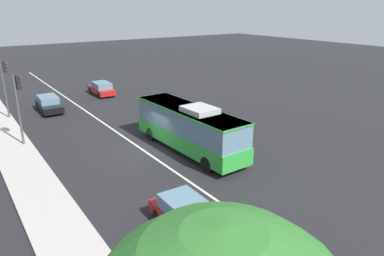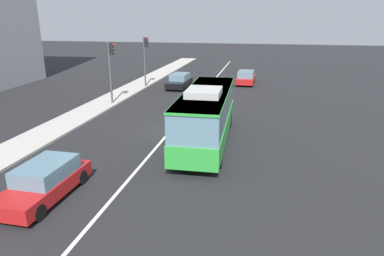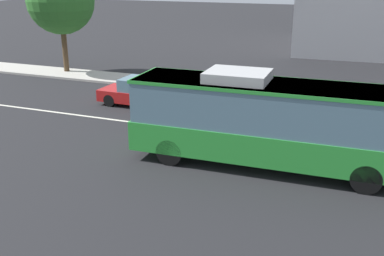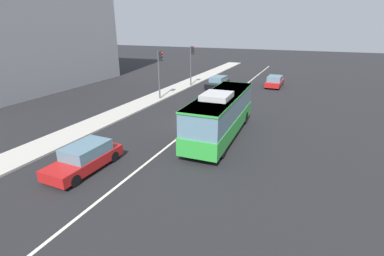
{
  "view_description": "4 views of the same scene",
  "coord_description": "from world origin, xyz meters",
  "views": [
    {
      "loc": [
        -21.24,
        10.53,
        9.76
      ],
      "look_at": [
        -2.73,
        -2.25,
        2.04
      ],
      "focal_mm": 33.58,
      "sensor_mm": 36.0,
      "label": 1
    },
    {
      "loc": [
        -20.83,
        -5.78,
        7.1
      ],
      "look_at": [
        -3.85,
        -2.22,
        1.52
      ],
      "focal_mm": 32.32,
      "sensor_mm": 36.0,
      "label": 2
    },
    {
      "loc": [
        1.28,
        -18.05,
        6.85
      ],
      "look_at": [
        -4.45,
        -3.39,
        1.37
      ],
      "focal_mm": 42.73,
      "sensor_mm": 36.0,
      "label": 3
    },
    {
      "loc": [
        -20.01,
        -8.29,
        7.62
      ],
      "look_at": [
        -5.1,
        -1.83,
        1.63
      ],
      "focal_mm": 26.0,
      "sensor_mm": 36.0,
      "label": 4
    }
  ],
  "objects": [
    {
      "name": "ground_plane",
      "position": [
        0.0,
        0.0,
        0.0
      ],
      "size": [
        160.0,
        160.0,
        0.0
      ],
      "primitive_type": "plane",
      "color": "black"
    },
    {
      "name": "traffic_light_near_corner",
      "position": [
        13.76,
        6.37,
        3.56
      ],
      "size": [
        0.33,
        0.62,
        5.2
      ],
      "rotation": [
        0.0,
        0.0,
        -1.6
      ],
      "color": "#47474C",
      "rests_on": "ground_plane"
    },
    {
      "name": "sedan_black",
      "position": [
        14.19,
        2.89,
        0.72
      ],
      "size": [
        4.57,
        1.98,
        1.46
      ],
      "rotation": [
        0.0,
        0.0,
        3.1
      ],
      "color": "black",
      "rests_on": "ground_plane"
    },
    {
      "name": "transit_bus",
      "position": [
        -1.81,
        -2.65,
        1.81
      ],
      "size": [
        10.07,
        2.8,
        3.46
      ],
      "rotation": [
        0.0,
        0.0,
        0.03
      ],
      "color": "green",
      "rests_on": "ground_plane"
    },
    {
      "name": "sedan_red_ahead",
      "position": [
        -9.6,
        2.71,
        0.72
      ],
      "size": [
        4.53,
        1.89,
        1.46
      ],
      "rotation": [
        0.0,
        0.0,
        3.12
      ],
      "color": "#B21919",
      "rests_on": "ground_plane"
    },
    {
      "name": "lane_centre_line",
      "position": [
        0.0,
        0.0,
        0.01
      ],
      "size": [
        76.0,
        0.16,
        0.01
      ],
      "primitive_type": "cube",
      "color": "silver",
      "rests_on": "ground_plane"
    },
    {
      "name": "sidewalk_kerb",
      "position": [
        0.0,
        7.56,
        0.07
      ],
      "size": [
        80.0,
        2.63,
        0.14
      ],
      "primitive_type": "cube",
      "color": "#B2ADA3",
      "rests_on": "ground_plane"
    },
    {
      "name": "traffic_light_mid_block",
      "position": [
        5.91,
        6.63,
        3.56
      ],
      "size": [
        0.34,
        0.62,
        5.2
      ],
      "rotation": [
        0.0,
        0.0,
        -1.5
      ],
      "color": "#47474C",
      "rests_on": "ground_plane"
    },
    {
      "name": "sedan_red",
      "position": [
        17.78,
        -3.81,
        0.72
      ],
      "size": [
        4.54,
        1.91,
        1.46
      ],
      "rotation": [
        0.0,
        0.0,
        -0.02
      ],
      "color": "#B21919",
      "rests_on": "ground_plane"
    }
  ]
}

